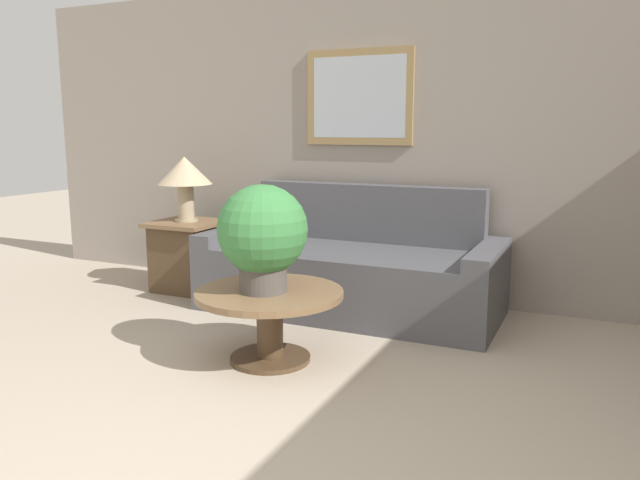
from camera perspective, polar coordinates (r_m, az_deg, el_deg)
The scene contains 6 objects.
wall_back at distance 5.10m, azimuth 10.50°, elevation 8.91°, with size 7.97×0.09×2.60m.
couch_main at distance 4.86m, azimuth 2.85°, elevation -2.89°, with size 2.27×0.96×0.96m.
coffee_table at distance 3.82m, azimuth -4.63°, elevation -6.38°, with size 0.90×0.90×0.44m.
side_table at distance 5.59m, azimuth -11.99°, elevation -1.34°, with size 0.58×0.58×0.61m.
table_lamp at distance 5.49m, azimuth -12.26°, elevation 5.89°, with size 0.47×0.47×0.56m.
potted_plant_on_table at distance 3.69m, azimuth -5.27°, elevation 0.58°, with size 0.54×0.54×0.64m.
Camera 1 is at (1.26, -1.59, 1.42)m, focal length 35.00 mm.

